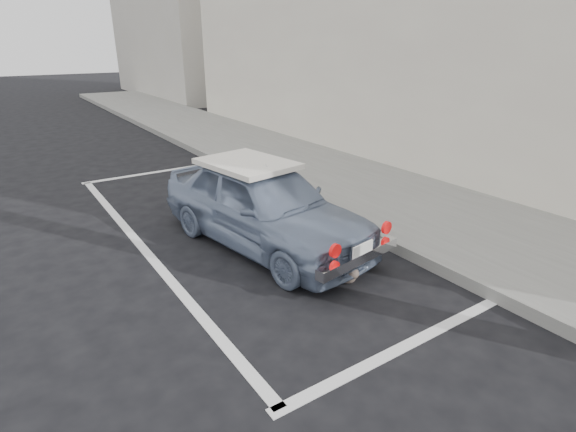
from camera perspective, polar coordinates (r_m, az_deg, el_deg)
name	(u,v)px	position (r m, az deg, el deg)	size (l,w,h in m)	color
ground	(331,336)	(4.43, 5.53, -14.91)	(80.00, 80.00, 0.00)	black
sidewalk	(406,205)	(7.69, 14.76, 1.40)	(2.80, 40.00, 0.15)	slate
building_far	(175,9)	(24.36, -14.16, 24.09)	(3.50, 10.00, 8.00)	#B1ACA1
pline_rear	(408,345)	(4.44, 15.00, -15.50)	(3.00, 0.12, 0.01)	silver
pline_front	(157,172)	(9.99, -16.29, 5.39)	(3.00, 0.12, 0.01)	silver
pline_side	(141,246)	(6.44, -18.16, -3.63)	(0.12, 7.00, 0.01)	silver
retro_coupe	(264,204)	(5.99, -3.06, 1.47)	(1.86, 3.51, 1.14)	gray
cat	(346,273)	(5.25, 7.35, -7.19)	(0.21, 0.48, 0.25)	#716756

